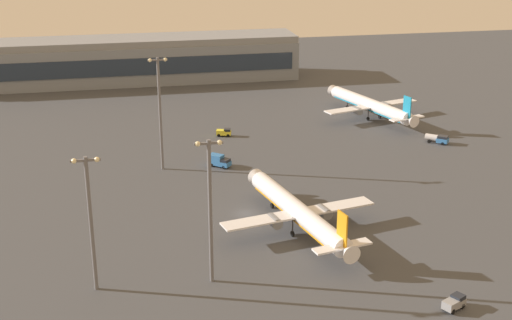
# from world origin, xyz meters

# --- Properties ---
(ground_plane) EXTENTS (416.00, 416.00, 0.00)m
(ground_plane) POSITION_xyz_m (0.00, 0.00, 0.00)
(ground_plane) COLOR #424449
(terminal_building) EXTENTS (134.87, 22.40, 16.40)m
(terminal_building) POSITION_xyz_m (-24.10, 128.67, 8.09)
(terminal_building) COLOR gray
(terminal_building) RESTS_ON ground
(airplane_near_gate) EXTENTS (32.79, 41.87, 10.82)m
(airplane_near_gate) POSITION_xyz_m (8.85, -10.34, 4.09)
(airplane_near_gate) COLOR white
(airplane_near_gate) RESTS_ON ground
(airplane_taxiway_distant) EXTENTS (32.39, 41.23, 10.79)m
(airplane_taxiway_distant) POSITION_xyz_m (51.80, 63.49, 4.08)
(airplane_taxiway_distant) COLOR white
(airplane_taxiway_distant) RESTS_ON ground
(fuel_truck) EXTENTS (6.14, 5.71, 2.35)m
(fuel_truck) POSITION_xyz_m (61.34, 36.07, 1.37)
(fuel_truck) COLOR #3372BF
(fuel_truck) RESTS_ON ground
(catering_truck) EXTENTS (5.81, 5.47, 3.05)m
(catering_truck) POSITION_xyz_m (-0.99, 29.83, 1.58)
(catering_truck) COLOR #3372BF
(catering_truck) RESTS_ON ground
(maintenance_van) EXTENTS (4.58, 3.67, 2.25)m
(maintenance_van) POSITION_xyz_m (26.07, -44.20, 1.18)
(maintenance_van) COLOR gray
(maintenance_van) RESTS_ON ground
(cargo_loader) EXTENTS (4.50, 2.94, 2.25)m
(cargo_loader) POSITION_xyz_m (4.33, 54.43, 1.18)
(cargo_loader) COLOR yellow
(cargo_loader) RESTS_ON ground
(apron_light_west) EXTENTS (4.80, 0.90, 28.21)m
(apron_light_west) POSITION_xyz_m (-15.10, 31.02, 15.98)
(apron_light_west) COLOR slate
(apron_light_west) RESTS_ON ground
(apron_light_east) EXTENTS (4.80, 0.90, 26.03)m
(apron_light_east) POSITION_xyz_m (-11.21, -27.17, 14.86)
(apron_light_east) COLOR slate
(apron_light_east) RESTS_ON ground
(apron_light_central) EXTENTS (4.80, 0.90, 24.07)m
(apron_light_central) POSITION_xyz_m (-30.97, -25.87, 13.85)
(apron_light_central) COLOR slate
(apron_light_central) RESTS_ON ground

